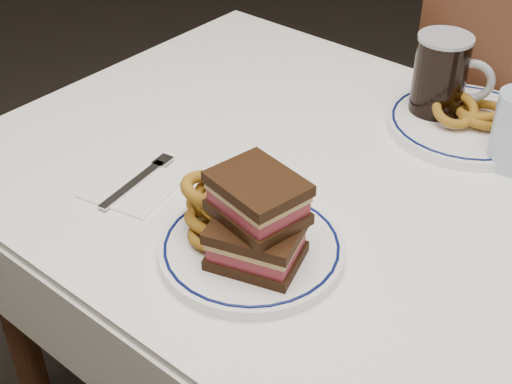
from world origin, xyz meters
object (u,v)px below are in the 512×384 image
Objects in this scene: chair_far at (510,165)px; main_plate at (252,249)px; far_plate at (465,124)px; beer_mug at (441,78)px; reuben_sandwich at (257,220)px.

chair_far reaches higher than main_plate.
chair_far is at bearing 89.92° from far_plate.
main_plate is (-0.07, -0.81, 0.25)m from chair_far.
main_plate is 1.63× the size of beer_mug.
far_plate is (0.05, 0.51, -0.07)m from reuben_sandwich.
reuben_sandwich reaches higher than far_plate.
far_plate is (0.07, 0.50, 0.00)m from main_plate.
main_plate is at bearing 148.11° from reuben_sandwich.
far_plate is (0.06, 0.00, -0.07)m from beer_mug.
reuben_sandwich is (0.02, -0.01, 0.07)m from main_plate.
main_plate is 1.77× the size of reuben_sandwich.
main_plate is at bearing -91.64° from beer_mug.
reuben_sandwich is 0.51m from beer_mug.
reuben_sandwich is at bearing -95.92° from far_plate.
chair_far reaches higher than beer_mug.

